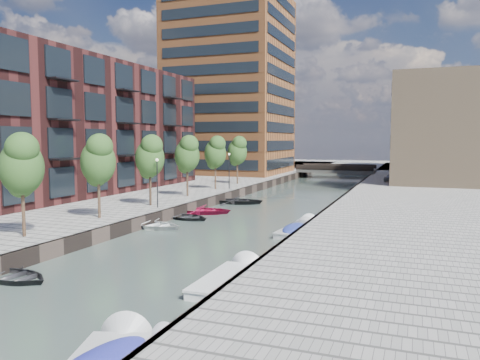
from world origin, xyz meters
The scene contains 28 objects.
water centered at (0.00, 40.00, 0.00)m, with size 300.00×300.00×0.00m, color #38473F.
quay_left centered at (-36.00, 40.00, 0.50)m, with size 60.00×140.00×1.00m, color gray.
quay_right centered at (16.00, 40.00, 0.50)m, with size 20.00×140.00×1.00m, color gray.
quay_wall_left centered at (-6.10, 40.00, 0.50)m, with size 0.25×140.00×1.00m, color #332823.
quay_wall_right centered at (6.10, 40.00, 0.50)m, with size 0.25×140.00×1.00m, color #332823.
far_closure centered at (0.00, 100.00, 0.50)m, with size 80.00×40.00×1.00m, color gray.
apartment_block centered at (-20.00, 30.00, 8.00)m, with size 8.00×38.00×14.00m, color #331413.
tower centered at (-17.00, 65.00, 16.00)m, with size 18.00×18.00×30.00m, color #99572C.
tan_block_near centered at (16.00, 62.00, 8.00)m, with size 12.00×25.00×14.00m, color #8C7255.
tan_block_far centered at (16.00, 88.00, 9.00)m, with size 12.00×20.00×16.00m, color #8C7255.
bridge centered at (0.00, 72.00, 1.39)m, with size 13.00×6.00×1.30m.
tree_1 centered at (-8.50, 11.00, 5.31)m, with size 2.50×2.50×5.95m.
tree_2 centered at (-8.50, 18.00, 5.31)m, with size 2.50×2.50×5.95m.
tree_3 centered at (-8.50, 25.00, 5.31)m, with size 2.50×2.50×5.95m.
tree_4 centered at (-8.50, 32.00, 5.31)m, with size 2.50×2.50×5.95m.
tree_5 centered at (-8.50, 39.00, 5.31)m, with size 2.50×2.50×5.95m.
tree_6 centered at (-8.50, 46.00, 5.31)m, with size 2.50×2.50×5.95m.
lamp_1 centered at (-7.20, 24.00, 3.51)m, with size 0.24×0.24×4.12m.
lamp_2 centered at (-7.20, 40.00, 3.51)m, with size 0.24×0.24×4.12m.
sloop_0 centered at (-4.81, 6.67, 0.00)m, with size 2.90×4.06×0.84m, color #232326.
sloop_1 centered at (-4.89, 24.88, 0.00)m, with size 2.93×4.11×0.85m, color black.
sloop_2 centered at (-4.81, 28.16, 0.00)m, with size 3.44×4.81×1.00m, color #A6123C.
sloop_3 centered at (-5.40, 20.42, 0.00)m, with size 3.29×4.60×0.95m, color white.
sloop_4 centered at (-4.19, 35.36, 0.00)m, with size 3.59×5.02×1.04m, color black.
motorboat_2 centered at (5.02, 10.15, 0.11)m, with size 1.89×5.38×1.79m.
motorboat_3 centered at (5.14, 22.48, 0.19)m, with size 2.06×4.89×1.59m.
motorboat_4 centered at (5.22, 24.46, 0.18)m, with size 1.62×4.52×1.50m.
car centered at (10.15, 56.65, 1.64)m, with size 1.52×3.78×1.29m, color #97999B.
Camera 1 is at (13.03, -9.91, 6.72)m, focal length 35.00 mm.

